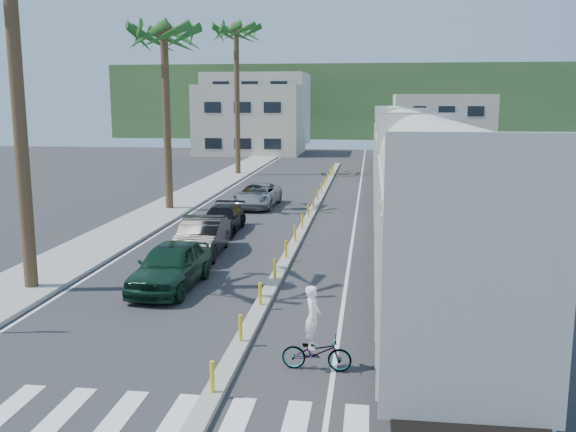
# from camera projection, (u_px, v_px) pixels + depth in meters

# --- Properties ---
(ground) EXTENTS (140.00, 140.00, 0.00)m
(ground) POSITION_uv_depth(u_px,v_px,m) (223.00, 379.00, 14.77)
(ground) COLOR #28282B
(ground) RESTS_ON ground
(sidewalk) EXTENTS (3.00, 90.00, 0.15)m
(sidewalk) POSITION_uv_depth(u_px,v_px,m) (181.00, 201.00, 40.23)
(sidewalk) COLOR gray
(sidewalk) RESTS_ON ground
(rails) EXTENTS (1.56, 100.00, 0.06)m
(rails) POSITION_uv_depth(u_px,v_px,m) (397.00, 199.00, 41.45)
(rails) COLOR black
(rails) RESTS_ON ground
(median) EXTENTS (0.45, 60.00, 0.85)m
(median) POSITION_uv_depth(u_px,v_px,m) (308.00, 218.00, 34.23)
(median) COLOR gray
(median) RESTS_ON ground
(crosswalk) EXTENTS (14.00, 2.20, 0.01)m
(crosswalk) POSITION_uv_depth(u_px,v_px,m) (201.00, 421.00, 12.82)
(crosswalk) COLOR silver
(crosswalk) RESTS_ON ground
(lane_markings) EXTENTS (9.42, 90.00, 0.01)m
(lane_markings) POSITION_uv_depth(u_px,v_px,m) (281.00, 204.00, 39.44)
(lane_markings) COLOR silver
(lane_markings) RESTS_ON ground
(freight_train) EXTENTS (3.00, 60.94, 5.85)m
(freight_train) POSITION_uv_depth(u_px,v_px,m) (401.00, 160.00, 36.84)
(freight_train) COLOR #B6B5A7
(freight_train) RESTS_ON ground
(palm_trees) EXTENTS (3.50, 37.20, 13.75)m
(palm_trees) POSITION_uv_depth(u_px,v_px,m) (171.00, 19.00, 36.02)
(palm_trees) COLOR brown
(palm_trees) RESTS_ON ground
(buildings) EXTENTS (38.00, 27.00, 10.00)m
(buildings) POSITION_uv_depth(u_px,v_px,m) (298.00, 115.00, 84.72)
(buildings) COLOR beige
(buildings) RESTS_ON ground
(hillside) EXTENTS (80.00, 20.00, 12.00)m
(hillside) POSITION_uv_depth(u_px,v_px,m) (354.00, 102.00, 111.27)
(hillside) COLOR #385628
(hillside) RESTS_ON ground
(car_lead) EXTENTS (2.24, 4.80, 1.59)m
(car_lead) POSITION_uv_depth(u_px,v_px,m) (171.00, 266.00, 21.75)
(car_lead) COLOR #103121
(car_lead) RESTS_ON ground
(car_second) EXTENTS (2.10, 4.86, 1.55)m
(car_second) POSITION_uv_depth(u_px,v_px,m) (202.00, 237.00, 26.41)
(car_second) COLOR black
(car_second) RESTS_ON ground
(car_third) EXTENTS (1.88, 4.42, 1.27)m
(car_third) POSITION_uv_depth(u_px,v_px,m) (222.00, 219.00, 31.04)
(car_third) COLOR black
(car_third) RESTS_ON ground
(car_rear) EXTENTS (2.72, 5.25, 1.41)m
(car_rear) POSITION_uv_depth(u_px,v_px,m) (257.00, 195.00, 38.37)
(car_rear) COLOR #97999B
(car_rear) RESTS_ON ground
(cyclist) EXTENTS (0.73, 1.70, 2.07)m
(cyclist) POSITION_uv_depth(u_px,v_px,m) (316.00, 343.00, 15.16)
(cyclist) COLOR #9EA0A5
(cyclist) RESTS_ON ground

